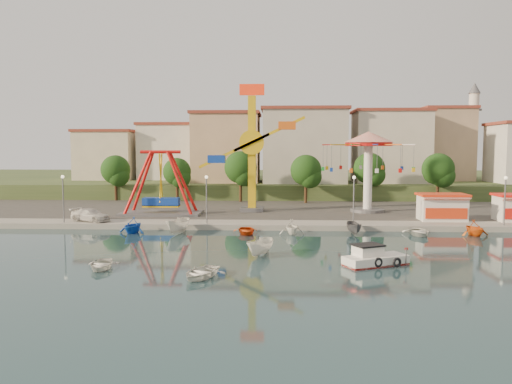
# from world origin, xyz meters

# --- Properties ---
(ground) EXTENTS (200.00, 200.00, 0.00)m
(ground) POSITION_xyz_m (0.00, 0.00, 0.00)
(ground) COLOR #132935
(ground) RESTS_ON ground
(quay_deck) EXTENTS (200.00, 100.00, 0.60)m
(quay_deck) POSITION_xyz_m (0.00, 62.00, 0.30)
(quay_deck) COLOR #9E998E
(quay_deck) RESTS_ON ground
(asphalt_pad) EXTENTS (90.00, 28.00, 0.01)m
(asphalt_pad) POSITION_xyz_m (0.00, 30.00, 0.60)
(asphalt_pad) COLOR #4C4944
(asphalt_pad) RESTS_ON quay_deck
(hill_terrace) EXTENTS (200.00, 60.00, 3.00)m
(hill_terrace) POSITION_xyz_m (0.00, 67.00, 1.50)
(hill_terrace) COLOR #384C26
(hill_terrace) RESTS_ON ground
(pirate_ship_ride) EXTENTS (10.00, 5.00, 8.00)m
(pirate_ship_ride) POSITION_xyz_m (-14.78, 20.32, 4.39)
(pirate_ship_ride) COLOR #59595E
(pirate_ship_ride) RESTS_ON quay_deck
(kamikaze_tower) EXTENTS (9.20, 3.10, 16.50)m
(kamikaze_tower) POSITION_xyz_m (-3.13, 23.84, 8.31)
(kamikaze_tower) COLOR #59595E
(kamikaze_tower) RESTS_ON quay_deck
(wave_swinger) EXTENTS (11.60, 11.60, 10.40)m
(wave_swinger) POSITION_xyz_m (11.43, 24.01, 8.20)
(wave_swinger) COLOR #59595E
(wave_swinger) RESTS_ON quay_deck
(booth_left) EXTENTS (5.40, 3.78, 3.08)m
(booth_left) POSITION_xyz_m (18.56, 16.49, 2.16)
(booth_left) COLOR white
(booth_left) RESTS_ON quay_deck
(lamp_post_0) EXTENTS (0.14, 0.14, 5.00)m
(lamp_post_0) POSITION_xyz_m (-24.00, 13.00, 3.10)
(lamp_post_0) COLOR #59595E
(lamp_post_0) RESTS_ON quay_deck
(lamp_post_1) EXTENTS (0.14, 0.14, 5.00)m
(lamp_post_1) POSITION_xyz_m (-8.00, 13.00, 3.10)
(lamp_post_1) COLOR #59595E
(lamp_post_1) RESTS_ON quay_deck
(lamp_post_2) EXTENTS (0.14, 0.14, 5.00)m
(lamp_post_2) POSITION_xyz_m (8.00, 13.00, 3.10)
(lamp_post_2) COLOR #59595E
(lamp_post_2) RESTS_ON quay_deck
(lamp_post_3) EXTENTS (0.14, 0.14, 5.00)m
(lamp_post_3) POSITION_xyz_m (24.00, 13.00, 3.10)
(lamp_post_3) COLOR #59595E
(lamp_post_3) RESTS_ON quay_deck
(tree_0) EXTENTS (4.60, 4.60, 7.19)m
(tree_0) POSITION_xyz_m (-26.00, 36.98, 5.47)
(tree_0) COLOR #382314
(tree_0) RESTS_ON quay_deck
(tree_1) EXTENTS (4.35, 4.35, 6.80)m
(tree_1) POSITION_xyz_m (-16.00, 36.24, 5.20)
(tree_1) COLOR #382314
(tree_1) RESTS_ON quay_deck
(tree_2) EXTENTS (5.02, 5.02, 7.85)m
(tree_2) POSITION_xyz_m (-6.00, 35.81, 5.92)
(tree_2) COLOR #382314
(tree_2) RESTS_ON quay_deck
(tree_3) EXTENTS (4.68, 4.68, 7.32)m
(tree_3) POSITION_xyz_m (4.00, 34.36, 5.55)
(tree_3) COLOR #382314
(tree_3) RESTS_ON quay_deck
(tree_4) EXTENTS (4.86, 4.86, 7.60)m
(tree_4) POSITION_xyz_m (14.00, 37.35, 5.75)
(tree_4) COLOR #382314
(tree_4) RESTS_ON quay_deck
(tree_5) EXTENTS (4.83, 4.83, 7.54)m
(tree_5) POSITION_xyz_m (24.00, 35.54, 5.71)
(tree_5) COLOR #382314
(tree_5) RESTS_ON quay_deck
(building_0) EXTENTS (9.26, 9.53, 11.87)m
(building_0) POSITION_xyz_m (-33.37, 46.06, 8.93)
(building_0) COLOR beige
(building_0) RESTS_ON hill_terrace
(building_1) EXTENTS (12.33, 9.01, 8.63)m
(building_1) POSITION_xyz_m (-21.33, 51.38, 7.32)
(building_1) COLOR silver
(building_1) RESTS_ON hill_terrace
(building_2) EXTENTS (11.95, 9.28, 11.23)m
(building_2) POSITION_xyz_m (-8.19, 51.96, 8.62)
(building_2) COLOR tan
(building_2) RESTS_ON hill_terrace
(building_3) EXTENTS (12.59, 10.50, 9.20)m
(building_3) POSITION_xyz_m (5.60, 48.80, 7.60)
(building_3) COLOR beige
(building_3) RESTS_ON hill_terrace
(building_4) EXTENTS (10.75, 9.23, 9.24)m
(building_4) POSITION_xyz_m (19.07, 52.20, 7.62)
(building_4) COLOR beige
(building_4) RESTS_ON hill_terrace
(building_5) EXTENTS (12.77, 10.96, 11.21)m
(building_5) POSITION_xyz_m (32.37, 50.33, 8.61)
(building_5) COLOR tan
(building_5) RESTS_ON hill_terrace
(minaret) EXTENTS (2.80, 2.80, 18.00)m
(minaret) POSITION_xyz_m (36.00, 54.00, 12.55)
(minaret) COLOR silver
(minaret) RESTS_ON hill_terrace
(cabin_motorboat) EXTENTS (5.23, 3.82, 1.73)m
(cabin_motorboat) POSITION_xyz_m (7.08, -3.63, 0.46)
(cabin_motorboat) COLOR white
(cabin_motorboat) RESTS_ON ground
(rowboat_a) EXTENTS (2.74, 3.53, 0.67)m
(rowboat_a) POSITION_xyz_m (-13.08, -5.70, 0.34)
(rowboat_a) COLOR white
(rowboat_a) RESTS_ON ground
(rowboat_b) EXTENTS (3.74, 4.33, 0.75)m
(rowboat_b) POSITION_xyz_m (-5.43, -7.88, 0.38)
(rowboat_b) COLOR white
(rowboat_b) RESTS_ON ground
(skiff) EXTENTS (2.82, 4.00, 1.45)m
(skiff) POSITION_xyz_m (-1.59, -0.75, 0.72)
(skiff) COLOR silver
(skiff) RESTS_ON ground
(van) EXTENTS (5.27, 3.81, 1.42)m
(van) POSITION_xyz_m (-21.40, 14.07, 1.31)
(van) COLOR silver
(van) RESTS_ON quay_deck
(moored_boat_1) EXTENTS (3.51, 3.83, 1.71)m
(moored_boat_1) POSITION_xyz_m (-15.31, 9.80, 0.85)
(moored_boat_1) COLOR blue
(moored_boat_1) RESTS_ON ground
(moored_boat_2) EXTENTS (2.67, 4.46, 1.62)m
(moored_boat_2) POSITION_xyz_m (-10.53, 9.80, 0.81)
(moored_boat_2) COLOR silver
(moored_boat_2) RESTS_ON ground
(moored_boat_3) EXTENTS (3.03, 3.90, 0.74)m
(moored_boat_3) POSITION_xyz_m (-3.45, 9.80, 0.37)
(moored_boat_3) COLOR #D24410
(moored_boat_3) RESTS_ON ground
(moored_boat_4) EXTENTS (2.89, 3.26, 1.59)m
(moored_boat_4) POSITION_xyz_m (1.24, 9.80, 0.80)
(moored_boat_4) COLOR white
(moored_boat_4) RESTS_ON ground
(moored_boat_5) EXTENTS (1.44, 3.55, 1.35)m
(moored_boat_5) POSITION_xyz_m (7.61, 9.80, 0.68)
(moored_boat_5) COLOR #505054
(moored_boat_5) RESTS_ON ground
(moored_boat_6) EXTENTS (2.81, 3.90, 0.80)m
(moored_boat_6) POSITION_xyz_m (14.13, 9.80, 0.40)
(moored_boat_6) COLOR white
(moored_boat_6) RESTS_ON ground
(moored_boat_7) EXTENTS (3.22, 3.55, 1.63)m
(moored_boat_7) POSITION_xyz_m (19.67, 9.80, 0.82)
(moored_boat_7) COLOR orange
(moored_boat_7) RESTS_ON ground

